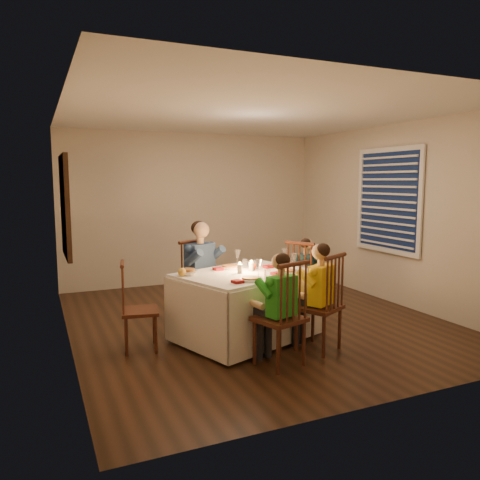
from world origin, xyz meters
name	(u,v)px	position (x,y,z in m)	size (l,w,h in m)	color
ground	(254,320)	(0.00, 0.00, 0.00)	(5.00, 5.00, 0.00)	black
wall_left	(65,227)	(-2.25, 0.00, 1.30)	(0.02, 5.00, 2.60)	beige
wall_right	(394,214)	(2.25, 0.00, 1.30)	(0.02, 5.00, 2.60)	beige
wall_back	(193,209)	(0.00, 2.50, 1.30)	(4.50, 0.02, 2.60)	beige
ceiling	(255,114)	(0.00, 0.00, 2.60)	(5.00, 5.00, 0.00)	white
dining_table	(245,291)	(-0.40, -0.61, 0.55)	(1.74, 1.49, 0.74)	white
chair_adult	(202,322)	(-0.66, 0.15, 0.00)	(0.43, 0.41, 1.04)	#3D1C10
chair_near_left	(279,365)	(-0.42, -1.45, 0.00)	(0.43, 0.41, 1.04)	#3D1C10
chair_near_right	(318,349)	(0.16, -1.25, 0.00)	(0.43, 0.41, 1.04)	#3D1C10
chair_end	(306,320)	(0.59, -0.30, 0.00)	(0.43, 0.41, 1.04)	#3D1C10
chair_extra	(141,349)	(-1.57, -0.49, 0.00)	(0.39, 0.37, 0.95)	#3D1C10
adult	(202,322)	(-0.66, 0.15, 0.00)	(0.48, 0.44, 1.29)	navy
child_green	(279,365)	(-0.42, -1.45, 0.00)	(0.38, 0.34, 1.11)	green
child_yellow	(318,349)	(0.16, -1.25, 0.00)	(0.40, 0.36, 1.15)	yellow
child_teal	(306,320)	(0.59, -0.30, 0.00)	(0.35, 0.32, 1.07)	#19333E
setting_adult	(230,267)	(-0.47, -0.32, 0.78)	(0.26, 0.26, 0.02)	silver
setting_green	(250,279)	(-0.53, -1.02, 0.78)	(0.26, 0.26, 0.02)	silver
setting_yellow	(287,272)	(0.02, -0.83, 0.78)	(0.26, 0.26, 0.02)	silver
setting_teal	(278,265)	(0.12, -0.42, 0.78)	(0.26, 0.26, 0.02)	silver
candle_left	(240,269)	(-0.48, -0.64, 0.82)	(0.06, 0.06, 0.10)	white
candle_right	(251,267)	(-0.31, -0.58, 0.82)	(0.06, 0.06, 0.10)	white
squash	(182,272)	(-1.12, -0.54, 0.81)	(0.09, 0.09, 0.09)	gold
orange_fruit	(253,266)	(-0.26, -0.51, 0.81)	(0.08, 0.08, 0.08)	#EA4E13
serving_bowl	(188,273)	(-1.04, -0.49, 0.79)	(0.19, 0.19, 0.05)	silver
wall_mirror	(65,206)	(-2.22, 0.30, 1.50)	(0.06, 0.95, 1.15)	black
window_blinds	(387,200)	(2.21, 0.10, 1.50)	(0.07, 1.34, 1.54)	black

